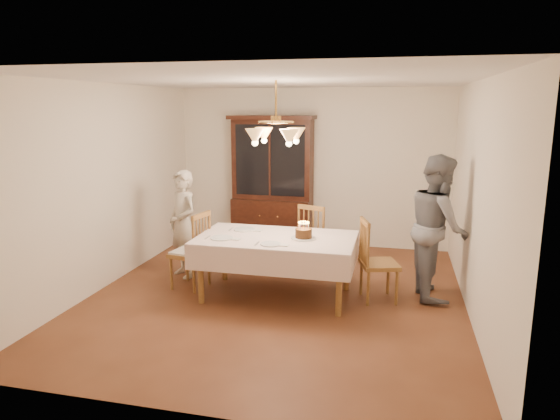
% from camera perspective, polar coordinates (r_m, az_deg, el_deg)
% --- Properties ---
extents(ground, '(5.00, 5.00, 0.00)m').
position_cam_1_polar(ground, '(6.28, -0.43, -9.79)').
color(ground, '#592D19').
rests_on(ground, ground).
extents(room_shell, '(5.00, 5.00, 5.00)m').
position_cam_1_polar(room_shell, '(5.88, -0.45, 4.68)').
color(room_shell, white).
rests_on(room_shell, ground).
extents(dining_table, '(1.90, 1.10, 0.76)m').
position_cam_1_polar(dining_table, '(6.06, -0.44, -3.78)').
color(dining_table, brown).
rests_on(dining_table, ground).
extents(china_hutch, '(1.38, 0.54, 2.16)m').
position_cam_1_polar(china_hutch, '(8.27, -0.86, 2.99)').
color(china_hutch, black).
rests_on(china_hutch, ground).
extents(chair_far_side, '(0.55, 0.54, 1.00)m').
position_cam_1_polar(chair_far_side, '(6.98, 4.22, -3.74)').
color(chair_far_side, brown).
rests_on(chair_far_side, ground).
extents(chair_left_end, '(0.49, 0.51, 1.00)m').
position_cam_1_polar(chair_left_end, '(6.53, -10.20, -4.91)').
color(chair_left_end, brown).
rests_on(chair_left_end, ground).
extents(chair_right_end, '(0.53, 0.54, 1.00)m').
position_cam_1_polar(chair_right_end, '(6.13, 11.15, -6.16)').
color(chair_right_end, brown).
rests_on(chair_right_end, ground).
extents(elderly_woman, '(0.64, 0.60, 1.47)m').
position_cam_1_polar(elderly_woman, '(6.91, -11.01, -1.58)').
color(elderly_woman, beige).
rests_on(elderly_woman, ground).
extents(adult_in_grey, '(0.79, 0.95, 1.76)m').
position_cam_1_polar(adult_in_grey, '(6.34, 17.58, -1.83)').
color(adult_in_grey, slate).
rests_on(adult_in_grey, ground).
extents(birthday_cake, '(0.30, 0.30, 0.20)m').
position_cam_1_polar(birthday_cake, '(5.96, 2.71, -2.76)').
color(birthday_cake, white).
rests_on(birthday_cake, dining_table).
extents(place_setting_near_left, '(0.42, 0.27, 0.02)m').
position_cam_1_polar(place_setting_near_left, '(6.00, -6.58, -3.19)').
color(place_setting_near_left, white).
rests_on(place_setting_near_left, dining_table).
extents(place_setting_near_right, '(0.38, 0.23, 0.02)m').
position_cam_1_polar(place_setting_near_right, '(5.71, -0.96, -3.92)').
color(place_setting_near_right, white).
rests_on(place_setting_near_right, dining_table).
extents(place_setting_far_left, '(0.42, 0.27, 0.02)m').
position_cam_1_polar(place_setting_far_left, '(6.38, -4.00, -2.25)').
color(place_setting_far_left, white).
rests_on(place_setting_far_left, dining_table).
extents(chandelier, '(0.62, 0.62, 0.73)m').
position_cam_1_polar(chandelier, '(5.85, -0.46, 8.53)').
color(chandelier, '#BF8C3F').
rests_on(chandelier, ground).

